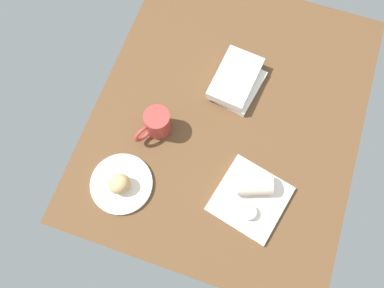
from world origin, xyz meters
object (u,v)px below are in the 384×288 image
object	(u,v)px
round_plate	(122,184)
square_plate	(250,199)
breakfast_wrap	(254,184)
sauce_cup	(248,212)
book_stack	(236,81)
coffee_mug	(157,123)
scone_pastry	(119,184)

from	to	relation	value
round_plate	square_plate	world-z (taller)	square_plate
square_plate	breakfast_wrap	distance (cm)	5.61
sauce_cup	book_stack	size ratio (longest dim) A/B	0.21
square_plate	coffee_mug	world-z (taller)	coffee_mug
scone_pastry	breakfast_wrap	world-z (taller)	breakfast_wrap
round_plate	book_stack	distance (cm)	52.54
book_stack	coffee_mug	xyz separation A→B (cm)	(24.63, -20.09, 2.28)
scone_pastry	book_stack	bearing A→B (deg)	153.05
sauce_cup	coffee_mug	size ratio (longest dim) A/B	0.37
coffee_mug	square_plate	bearing A→B (deg)	70.11
scone_pastry	book_stack	xyz separation A→B (cm)	(-47.35, 24.08, -1.67)
round_plate	book_stack	xyz separation A→B (cm)	(-46.49, 24.36, 2.21)
round_plate	sauce_cup	distance (cm)	41.34
scone_pastry	coffee_mug	world-z (taller)	coffee_mug
sauce_cup	coffee_mug	bearing A→B (deg)	-115.94
square_plate	breakfast_wrap	size ratio (longest dim) A/B	1.93
scone_pastry	square_plate	xyz separation A→B (cm)	(-9.59, 40.31, -3.78)
round_plate	sauce_cup	xyz separation A→B (cm)	(-3.96, 41.08, 2.36)
book_stack	coffee_mug	size ratio (longest dim) A/B	1.76
scone_pastry	sauce_cup	distance (cm)	41.11
breakfast_wrap	scone_pastry	bearing A→B (deg)	-91.85
round_plate	scone_pastry	size ratio (longest dim) A/B	2.82
round_plate	breakfast_wrap	world-z (taller)	breakfast_wrap
square_plate	breakfast_wrap	world-z (taller)	breakfast_wrap
round_plate	scone_pastry	world-z (taller)	scone_pastry
square_plate	scone_pastry	bearing A→B (deg)	-76.62
coffee_mug	breakfast_wrap	bearing A→B (deg)	75.45
square_plate	sauce_cup	xyz separation A→B (cm)	(4.77, 0.49, 2.26)
square_plate	breakfast_wrap	xyz separation A→B (cm)	(-3.81, -0.39, 4.09)
square_plate	coffee_mug	size ratio (longest dim) A/B	1.66
breakfast_wrap	coffee_mug	world-z (taller)	coffee_mug
round_plate	sauce_cup	size ratio (longest dim) A/B	4.26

